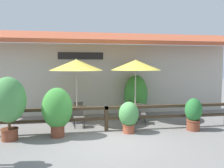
{
  "coord_description": "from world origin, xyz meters",
  "views": [
    {
      "loc": [
        -1.09,
        -7.13,
        2.51
      ],
      "look_at": [
        0.29,
        1.5,
        1.77
      ],
      "focal_mm": 35.0,
      "sensor_mm": 36.0,
      "label": 1
    }
  ],
  "objects_px": {
    "chair_near_streetside": "(79,116)",
    "potted_plant_broad_leaf": "(129,116)",
    "chair_near_wallside": "(78,109)",
    "chair_middle_wallside": "(131,107)",
    "dining_table_near": "(77,110)",
    "dining_table_middle": "(135,107)",
    "patio_umbrella_middle": "(136,65)",
    "chair_middle_streetside": "(141,113)",
    "potted_plant_corner_fern": "(57,110)",
    "patio_umbrella_near": "(76,65)",
    "potted_plant_entrance_palm": "(193,113)",
    "potted_plant_tall_tropical": "(136,95)",
    "potted_plant_small_flowering": "(8,102)"
  },
  "relations": [
    {
      "from": "potted_plant_corner_fern",
      "to": "chair_middle_wallside",
      "type": "bearing_deg",
      "value": 38.86
    },
    {
      "from": "patio_umbrella_near",
      "to": "chair_middle_streetside",
      "type": "distance_m",
      "value": 3.48
    },
    {
      "from": "chair_middle_wallside",
      "to": "chair_near_wallside",
      "type": "bearing_deg",
      "value": 3.5
    },
    {
      "from": "chair_near_streetside",
      "to": "dining_table_middle",
      "type": "distance_m",
      "value": 2.75
    },
    {
      "from": "chair_middle_streetside",
      "to": "potted_plant_small_flowering",
      "type": "height_order",
      "value": "potted_plant_small_flowering"
    },
    {
      "from": "patio_umbrella_near",
      "to": "chair_near_wallside",
      "type": "height_order",
      "value": "patio_umbrella_near"
    },
    {
      "from": "chair_near_streetside",
      "to": "chair_middle_wallside",
      "type": "height_order",
      "value": "same"
    },
    {
      "from": "potted_plant_small_flowering",
      "to": "potted_plant_tall_tropical",
      "type": "height_order",
      "value": "potted_plant_small_flowering"
    },
    {
      "from": "dining_table_near",
      "to": "potted_plant_corner_fern",
      "type": "distance_m",
      "value": 1.96
    },
    {
      "from": "chair_near_wallside",
      "to": "potted_plant_small_flowering",
      "type": "bearing_deg",
      "value": 37.49
    },
    {
      "from": "potted_plant_broad_leaf",
      "to": "potted_plant_corner_fern",
      "type": "bearing_deg",
      "value": -178.99
    },
    {
      "from": "chair_middle_streetside",
      "to": "potted_plant_tall_tropical",
      "type": "relative_size",
      "value": 0.42
    },
    {
      "from": "chair_near_wallside",
      "to": "potted_plant_entrance_palm",
      "type": "height_order",
      "value": "potted_plant_entrance_palm"
    },
    {
      "from": "patio_umbrella_near",
      "to": "potted_plant_small_flowering",
      "type": "distance_m",
      "value": 3.19
    },
    {
      "from": "potted_plant_broad_leaf",
      "to": "potted_plant_corner_fern",
      "type": "xyz_separation_m",
      "value": [
        -2.59,
        -0.05,
        0.33
      ]
    },
    {
      "from": "dining_table_near",
      "to": "chair_near_wallside",
      "type": "bearing_deg",
      "value": 85.19
    },
    {
      "from": "chair_middle_wallside",
      "to": "patio_umbrella_near",
      "type": "bearing_deg",
      "value": 16.7
    },
    {
      "from": "chair_near_streetside",
      "to": "patio_umbrella_middle",
      "type": "height_order",
      "value": "patio_umbrella_middle"
    },
    {
      "from": "potted_plant_entrance_palm",
      "to": "potted_plant_corner_fern",
      "type": "bearing_deg",
      "value": 179.64
    },
    {
      "from": "patio_umbrella_near",
      "to": "dining_table_middle",
      "type": "height_order",
      "value": "patio_umbrella_near"
    },
    {
      "from": "dining_table_middle",
      "to": "potted_plant_corner_fern",
      "type": "distance_m",
      "value": 3.93
    },
    {
      "from": "patio_umbrella_middle",
      "to": "potted_plant_corner_fern",
      "type": "relative_size",
      "value": 1.61
    },
    {
      "from": "dining_table_near",
      "to": "potted_plant_broad_leaf",
      "type": "height_order",
      "value": "potted_plant_broad_leaf"
    },
    {
      "from": "chair_near_wallside",
      "to": "patio_umbrella_near",
      "type": "bearing_deg",
      "value": 74.86
    },
    {
      "from": "dining_table_near",
      "to": "chair_near_streetside",
      "type": "relative_size",
      "value": 0.98
    },
    {
      "from": "chair_near_streetside",
      "to": "potted_plant_tall_tropical",
      "type": "height_order",
      "value": "potted_plant_tall_tropical"
    },
    {
      "from": "dining_table_near",
      "to": "chair_near_streetside",
      "type": "height_order",
      "value": "chair_near_streetside"
    },
    {
      "from": "chair_near_streetside",
      "to": "potted_plant_broad_leaf",
      "type": "bearing_deg",
      "value": -37.49
    },
    {
      "from": "chair_near_streetside",
      "to": "dining_table_middle",
      "type": "xyz_separation_m",
      "value": [
        2.62,
        0.85,
        0.1
      ]
    },
    {
      "from": "dining_table_near",
      "to": "dining_table_middle",
      "type": "xyz_separation_m",
      "value": [
        2.69,
        0.2,
        0.0
      ]
    },
    {
      "from": "chair_near_streetside",
      "to": "chair_near_wallside",
      "type": "relative_size",
      "value": 1.0
    },
    {
      "from": "chair_middle_streetside",
      "to": "potted_plant_entrance_palm",
      "type": "relative_size",
      "value": 0.67
    },
    {
      "from": "patio_umbrella_near",
      "to": "chair_middle_streetside",
      "type": "height_order",
      "value": "patio_umbrella_near"
    },
    {
      "from": "chair_middle_wallside",
      "to": "potted_plant_entrance_palm",
      "type": "height_order",
      "value": "potted_plant_entrance_palm"
    },
    {
      "from": "dining_table_middle",
      "to": "potted_plant_tall_tropical",
      "type": "relative_size",
      "value": 0.41
    },
    {
      "from": "chair_near_wallside",
      "to": "potted_plant_corner_fern",
      "type": "distance_m",
      "value": 2.6
    },
    {
      "from": "dining_table_middle",
      "to": "potted_plant_tall_tropical",
      "type": "bearing_deg",
      "value": 73.11
    },
    {
      "from": "dining_table_middle",
      "to": "patio_umbrella_near",
      "type": "bearing_deg",
      "value": -175.78
    },
    {
      "from": "chair_near_wallside",
      "to": "chair_middle_wallside",
      "type": "relative_size",
      "value": 1.0
    },
    {
      "from": "chair_middle_wallside",
      "to": "chair_middle_streetside",
      "type": "bearing_deg",
      "value": 91.78
    },
    {
      "from": "chair_near_streetside",
      "to": "potted_plant_broad_leaf",
      "type": "distance_m",
      "value": 2.15
    },
    {
      "from": "dining_table_near",
      "to": "chair_near_streetside",
      "type": "distance_m",
      "value": 0.66
    },
    {
      "from": "chair_middle_streetside",
      "to": "potted_plant_tall_tropical",
      "type": "xyz_separation_m",
      "value": [
        0.22,
        1.63,
        0.57
      ]
    },
    {
      "from": "potted_plant_small_flowering",
      "to": "dining_table_middle",
      "type": "bearing_deg",
      "value": 22.97
    },
    {
      "from": "dining_table_near",
      "to": "chair_near_wallside",
      "type": "distance_m",
      "value": 0.66
    },
    {
      "from": "chair_middle_wallside",
      "to": "potted_plant_entrance_palm",
      "type": "relative_size",
      "value": 0.67
    },
    {
      "from": "chair_near_wallside",
      "to": "chair_middle_wallside",
      "type": "bearing_deg",
      "value": 175.09
    },
    {
      "from": "chair_middle_streetside",
      "to": "potted_plant_corner_fern",
      "type": "height_order",
      "value": "potted_plant_corner_fern"
    },
    {
      "from": "potted_plant_small_flowering",
      "to": "potted_plant_tall_tropical",
      "type": "xyz_separation_m",
      "value": [
        5.22,
        3.03,
        -0.26
      ]
    },
    {
      "from": "potted_plant_small_flowering",
      "to": "potted_plant_entrance_palm",
      "type": "bearing_deg",
      "value": 0.58
    }
  ]
}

